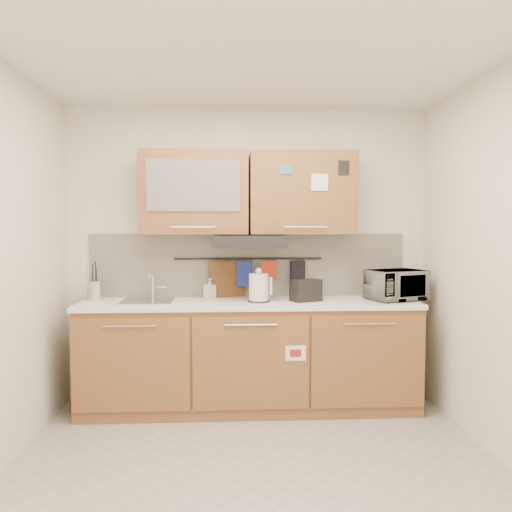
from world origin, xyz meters
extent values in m
plane|color=#9E9993|center=(0.00, 0.00, 0.00)|extent=(3.20, 3.20, 0.00)
plane|color=white|center=(0.00, 0.00, 2.60)|extent=(3.20, 3.20, 0.00)
plane|color=silver|center=(0.00, 1.50, 1.30)|extent=(3.20, 0.00, 3.20)
cube|color=#9E5F38|center=(0.00, 1.20, 0.44)|extent=(2.80, 0.60, 0.88)
cube|color=black|center=(0.00, 1.20, 0.05)|extent=(2.80, 0.54, 0.10)
cube|color=brown|center=(-0.93, 0.89, 0.47)|extent=(0.91, 0.02, 0.74)
cylinder|color=silver|center=(-0.93, 0.86, 0.78)|extent=(0.41, 0.01, 0.01)
cube|color=brown|center=(0.00, 0.89, 0.47)|extent=(0.91, 0.02, 0.74)
cylinder|color=silver|center=(0.00, 0.86, 0.78)|extent=(0.41, 0.01, 0.01)
cube|color=brown|center=(0.93, 0.89, 0.47)|extent=(0.91, 0.02, 0.74)
cylinder|color=silver|center=(0.93, 0.86, 0.78)|extent=(0.41, 0.01, 0.01)
cube|color=white|center=(0.00, 1.19, 0.90)|extent=(2.82, 0.62, 0.04)
cube|color=silver|center=(0.00, 1.49, 1.20)|extent=(2.80, 0.02, 0.56)
cube|color=#9E5F38|center=(-0.46, 1.32, 1.83)|extent=(0.90, 0.35, 0.70)
cube|color=silver|center=(-0.46, 1.14, 1.88)|extent=(0.76, 0.02, 0.42)
cube|color=brown|center=(0.46, 1.32, 1.83)|extent=(0.90, 0.35, 0.70)
cube|color=white|center=(0.58, 1.14, 1.91)|extent=(0.14, 0.00, 0.14)
cube|color=black|center=(0.00, 1.25, 1.42)|extent=(0.60, 0.46, 0.10)
cube|color=silver|center=(-0.85, 1.20, 0.92)|extent=(0.42, 0.40, 0.03)
cylinder|color=silver|center=(-0.83, 1.36, 1.04)|extent=(0.03, 0.03, 0.24)
cylinder|color=silver|center=(-0.83, 1.28, 1.14)|extent=(0.02, 0.18, 0.02)
cylinder|color=black|center=(0.00, 1.45, 1.26)|extent=(1.30, 0.02, 0.02)
cylinder|color=silver|center=(-1.30, 1.28, 1.00)|extent=(0.16, 0.16, 0.17)
cylinder|color=black|center=(-1.32, 1.29, 1.07)|extent=(0.01, 0.01, 0.31)
cylinder|color=black|center=(-1.28, 1.26, 1.06)|extent=(0.01, 0.01, 0.28)
cylinder|color=black|center=(-1.30, 1.30, 1.09)|extent=(0.01, 0.01, 0.33)
cylinder|color=black|center=(-1.32, 1.26, 1.04)|extent=(0.01, 0.01, 0.24)
cylinder|color=silver|center=(0.07, 1.14, 1.04)|extent=(0.19, 0.19, 0.24)
sphere|color=silver|center=(0.07, 1.14, 1.18)|extent=(0.05, 0.05, 0.05)
cube|color=silver|center=(0.17, 1.16, 1.05)|extent=(0.03, 0.04, 0.15)
cylinder|color=black|center=(0.07, 1.14, 0.93)|extent=(0.18, 0.18, 0.01)
cube|color=black|center=(0.47, 1.15, 1.01)|extent=(0.28, 0.23, 0.18)
cube|color=black|center=(0.43, 1.13, 1.09)|extent=(0.10, 0.12, 0.01)
cube|color=black|center=(0.51, 1.17, 1.09)|extent=(0.10, 0.12, 0.01)
imported|color=#999999|center=(1.25, 1.18, 1.05)|extent=(0.54, 0.46, 0.26)
imported|color=#999999|center=(-0.34, 1.37, 1.01)|extent=(0.11, 0.11, 0.18)
cube|color=brown|center=(-0.19, 1.44, 1.04)|extent=(0.33, 0.10, 0.41)
cube|color=navy|center=(-0.03, 1.44, 1.13)|extent=(0.14, 0.05, 0.22)
cube|color=black|center=(0.44, 1.44, 1.13)|extent=(0.14, 0.08, 0.21)
cube|color=red|center=(0.18, 1.44, 1.16)|extent=(0.14, 0.04, 0.17)
camera|label=1|loc=(-0.16, -2.97, 1.54)|focal=35.00mm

